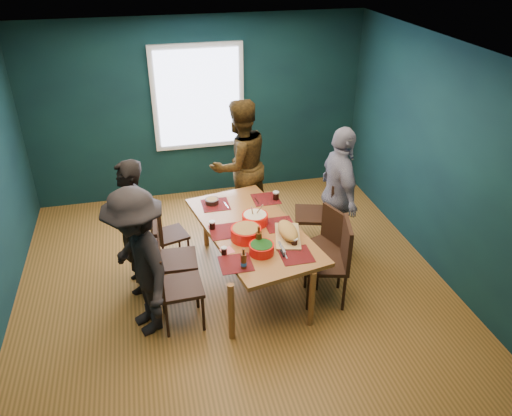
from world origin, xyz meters
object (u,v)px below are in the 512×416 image
Objects in this scene: bowl_dumpling at (255,218)px; chair_left_near at (171,281)px; person_near_left at (139,263)px; chair_right_mid at (327,239)px; person_back at (240,165)px; person_right at (339,194)px; chair_left_mid at (168,254)px; dining_table at (252,233)px; chair_left_far at (164,231)px; chair_right_far at (321,208)px; bowl_salad at (246,233)px; person_far_left at (133,228)px; chair_right_near at (335,256)px; bowl_herbs at (261,248)px; cutting_board at (288,232)px.

chair_left_near is at bearing -148.53° from bowl_dumpling.
chair_right_mid is at bearing 81.43° from person_near_left.
chair_right_mid is 0.90m from bowl_dumpling.
person_back reaches higher than person_right.
dining_table is at bearing 5.18° from chair_left_mid.
chair_right_far is at bearing -18.66° from chair_left_far.
person_right is 5.09× the size of bowl_salad.
chair_right_far is (2.00, 1.03, 0.03)m from chair_left_near.
chair_left_mid is at bearing 49.24° from person_far_left.
chair_right_near is at bearing -40.12° from bowl_dumpling.
person_right is at bearing 35.43° from bowl_herbs.
person_near_left is (-0.30, -1.10, 0.33)m from chair_left_far.
person_near_left is (-2.09, 0.03, 0.23)m from chair_right_near.
person_near_left is at bearing -1.67° from person_far_left.
chair_right_near is 1.01m from bowl_salad.
chair_right_mid is 0.89× the size of chair_right_near.
bowl_dumpling is at bearing -140.48° from chair_right_far.
bowl_herbs is (1.26, -0.00, -0.02)m from person_near_left.
person_far_left reaches higher than chair_right_near.
chair_left_far is 0.49× the size of person_right.
chair_right_near is at bearing -48.32° from chair_left_far.
chair_right_mid is (-0.14, -0.60, -0.08)m from chair_right_far.
chair_right_near is at bearing -1.99° from chair_left_near.
person_right is 1.05× the size of person_near_left.
dining_table is at bearing 92.47° from person_near_left.
dining_table is 1.28× the size of person_near_left.
person_right reaches higher than chair_left_mid.
chair_right_near is at bearing -20.56° from bowl_salad.
chair_left_near reaches higher than dining_table.
person_back is at bearing 123.34° from person_near_left.
person_right reaches higher than person_near_left.
chair_right_mid is at bearing 95.64° from person_back.
person_near_left is (-2.30, -1.00, 0.22)m from chair_right_far.
person_right is at bearing 22.63° from bowl_salad.
person_right is at bearing 89.85° from person_near_left.
person_near_left is (0.04, -0.72, 0.01)m from person_far_left.
chair_left_far is at bearing 137.80° from bowl_salad.
chair_left_mid is at bearing -148.07° from chair_right_far.
person_far_left is (-0.34, -0.37, 0.32)m from chair_left_far.
person_right is (2.16, 0.38, 0.29)m from chair_left_mid.
bowl_herbs is at bearing -167.76° from chair_right_near.
bowl_herbs is (-0.90, -0.41, 0.28)m from chair_right_mid.
chair_left_near is 1.79m from chair_right_near.
person_back reaches higher than chair_left_far.
cutting_board is at bearing 75.50° from person_back.
bowl_salad is (1.21, -0.41, 0.01)m from person_far_left.
chair_right_far is at bearing 22.54° from bowl_dumpling.
person_back is at bearing 57.46° from chair_left_near.
chair_right_far is at bearing 17.82° from chair_left_mid.
dining_table is 0.53m from bowl_herbs.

